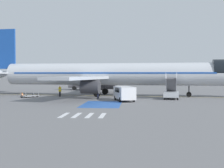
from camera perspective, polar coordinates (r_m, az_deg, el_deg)
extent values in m
plane|color=slate|center=(54.79, 1.48, -2.11)|extent=(600.00, 600.00, 0.00)
cube|color=gold|center=(53.90, -0.16, -2.17)|extent=(80.77, 10.25, 0.01)
cube|color=#2856A8|center=(39.32, -1.87, -3.71)|extent=(4.80, 8.86, 0.01)
cube|color=silver|center=(29.49, -8.78, -5.64)|extent=(0.44, 3.60, 0.01)
cube|color=silver|center=(29.24, -6.48, -5.69)|extent=(0.44, 3.60, 0.01)
cube|color=silver|center=(29.04, -4.14, -5.74)|extent=(0.44, 3.60, 0.01)
cube|color=silver|center=(28.89, -1.77, -5.77)|extent=(0.44, 3.60, 0.01)
cylinder|color=#B7BCC4|center=(53.76, -0.16, 1.83)|extent=(37.55, 8.39, 3.80)
cylinder|color=black|center=(53.12, 19.15, 2.23)|extent=(2.74, 4.09, 3.84)
cube|color=#19479E|center=(53.76, -0.16, 2.03)|extent=(34.60, 8.09, 0.24)
cube|color=#B7BCC4|center=(62.29, -1.57, 1.32)|extent=(4.80, 15.34, 0.44)
cylinder|color=#38383D|center=(60.82, -0.57, 0.05)|extent=(3.06, 2.49, 2.16)
cube|color=#B7BCC4|center=(46.82, -6.02, 1.10)|extent=(8.38, 15.93, 0.44)
cylinder|color=#38383D|center=(47.64, -3.99, -0.48)|extent=(3.06, 2.49, 2.16)
cube|color=#19479E|center=(61.55, -19.48, 6.03)|extent=(5.32, 1.01, 7.32)
cube|color=#B7BCC4|center=(64.23, -17.34, 1.93)|extent=(4.15, 6.46, 0.24)
cylinder|color=#38383D|center=(52.73, 13.90, -0.26)|extent=(0.20, 0.20, 2.96)
cylinder|color=black|center=(52.81, 13.89, -1.86)|extent=(0.87, 0.38, 0.84)
cylinder|color=#38383D|center=(57.10, -1.25, -0.06)|extent=(0.24, 0.24, 2.64)
cylinder|color=black|center=(57.16, -1.25, -1.39)|extent=(1.17, 0.73, 1.10)
cylinder|color=#38383D|center=(51.27, -2.74, -0.30)|extent=(0.24, 0.24, 2.64)
cylinder|color=black|center=(51.34, -2.73, -1.77)|extent=(1.17, 0.73, 1.10)
cube|color=#ADB2BA|center=(48.26, 10.78, -1.86)|extent=(2.78, 5.04, 0.70)
cylinder|color=black|center=(49.98, 9.73, -2.13)|extent=(0.30, 0.72, 0.70)
cylinder|color=black|center=(49.96, 11.88, -2.14)|extent=(0.30, 0.72, 0.70)
cylinder|color=black|center=(46.63, 9.60, -2.42)|extent=(0.30, 0.72, 0.70)
cylinder|color=black|center=(46.61, 11.90, -2.44)|extent=(0.30, 0.72, 0.70)
cube|color=#4C4C51|center=(48.19, 10.79, -0.22)|extent=(1.93, 4.30, 2.21)
cube|color=#4C4C51|center=(50.44, 10.83, 1.05)|extent=(1.77, 1.30, 0.12)
cube|color=silver|center=(48.19, 9.88, 0.35)|extent=(0.62, 4.48, 2.91)
cube|color=silver|center=(48.17, 11.71, 0.34)|extent=(0.62, 4.48, 2.91)
cube|color=#38383D|center=(73.59, -4.72, -0.46)|extent=(8.55, 3.51, 0.60)
cube|color=silver|center=(73.54, -1.56, -0.07)|extent=(2.12, 2.58, 1.60)
cube|color=black|center=(73.55, -0.85, 0.18)|extent=(0.29, 1.99, 0.70)
cylinder|color=#B7BCC4|center=(73.55, -5.01, 0.73)|extent=(5.98, 3.16, 2.47)
cylinder|color=gold|center=(73.55, -5.01, 0.73)|extent=(0.66, 2.55, 2.52)
cylinder|color=black|center=(74.75, -1.86, -0.65)|extent=(0.99, 0.40, 0.96)
cylinder|color=black|center=(72.38, -1.84, -0.74)|extent=(0.99, 0.40, 0.96)
cylinder|color=black|center=(74.80, -5.04, -0.66)|extent=(0.99, 0.40, 0.96)
cylinder|color=black|center=(72.43, -5.12, -0.74)|extent=(0.99, 0.40, 0.96)
cylinder|color=black|center=(74.93, -6.81, -0.66)|extent=(0.99, 0.40, 0.96)
cylinder|color=black|center=(72.57, -6.94, -0.74)|extent=(0.99, 0.40, 0.96)
cube|color=silver|center=(43.90, 2.24, -1.59)|extent=(3.42, 5.88, 1.70)
cube|color=black|center=(43.87, 2.25, -1.10)|extent=(2.80, 3.48, 0.61)
cylinder|color=black|center=(45.43, 0.60, -2.54)|extent=(0.36, 0.67, 0.64)
cylinder|color=black|center=(45.84, 2.91, -2.51)|extent=(0.36, 0.67, 0.64)
cylinder|color=black|center=(42.08, 1.52, -2.91)|extent=(0.36, 0.67, 0.64)
cylinder|color=black|center=(42.52, 4.00, -2.86)|extent=(0.36, 0.67, 0.64)
cube|color=gray|center=(52.10, -14.83, -2.10)|extent=(2.77, 2.98, 0.12)
cylinder|color=black|center=(53.20, -14.27, -2.07)|extent=(0.32, 0.38, 0.40)
cylinder|color=black|center=(52.15, -13.49, -2.15)|extent=(0.32, 0.38, 0.40)
cylinder|color=black|center=(52.08, -16.18, -2.18)|extent=(0.32, 0.38, 0.40)
cylinder|color=black|center=(51.00, -15.42, -2.26)|extent=(0.32, 0.38, 0.40)
cylinder|color=gray|center=(53.31, -14.17, -1.64)|extent=(0.05, 0.05, 0.55)
cylinder|color=gray|center=(52.17, -13.32, -1.71)|extent=(0.05, 0.05, 0.55)
cylinder|color=gray|center=(52.02, -16.36, -1.75)|extent=(0.05, 0.05, 0.55)
cylinder|color=gray|center=(50.85, -15.54, -1.82)|extent=(0.05, 0.05, 0.55)
cylinder|color=#191E38|center=(47.83, -2.66, -2.21)|extent=(0.14, 0.14, 0.82)
cylinder|color=#191E38|center=(47.94, -2.51, -2.20)|extent=(0.14, 0.14, 0.82)
cube|color=orange|center=(47.84, -2.58, -1.33)|extent=(0.45, 0.46, 0.65)
cube|color=silver|center=(47.84, -2.58, -1.33)|extent=(0.46, 0.47, 0.06)
sphere|color=beige|center=(47.81, -2.59, -0.81)|extent=(0.22, 0.22, 0.22)
cylinder|color=black|center=(52.67, -9.58, -1.83)|extent=(0.14, 0.14, 0.87)
cylinder|color=black|center=(52.78, -9.43, -1.82)|extent=(0.14, 0.14, 0.87)
cube|color=yellow|center=(52.68, -9.51, -0.98)|extent=(0.44, 0.46, 0.69)
cube|color=silver|center=(52.68, -9.51, -0.98)|extent=(0.45, 0.48, 0.06)
sphere|color=brown|center=(52.66, -9.51, -0.48)|extent=(0.24, 0.24, 0.24)
cone|color=orange|center=(54.19, -16.10, -1.86)|extent=(0.63, 0.63, 0.70)
cylinder|color=white|center=(54.19, -16.10, -1.82)|extent=(0.35, 0.35, 0.08)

